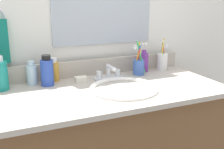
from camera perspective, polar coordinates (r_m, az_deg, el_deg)
The scene contains 13 objects.
countertop at distance 1.37m, azimuth -0.77°, elevation -3.38°, with size 1.15×0.56×0.02m, color #B2A899.
backsplash at distance 1.60m, azimuth -4.51°, elevation 1.46°, with size 1.15×0.02×0.09m, color #B2A899.
back_wall at distance 1.69m, azimuth -5.10°, elevation -2.26°, with size 2.25×0.04×1.30m, color white.
sink_basin at distance 1.37m, azimuth 2.50°, elevation -4.24°, with size 0.34×0.34×0.11m.
faucet at distance 1.52m, azimuth -0.67°, elevation 0.09°, with size 0.16×0.10×0.08m.
bottle_gel_clear at distance 1.48m, azimuth -16.07°, elevation 0.10°, with size 0.05×0.05×0.12m.
bottle_mouthwash_teal at distance 1.43m, azimuth -22.05°, elevation -0.07°, with size 0.08×0.08×0.17m.
bottle_oil_amber at distance 1.51m, azimuth -11.79°, elevation 0.76°, with size 0.05×0.05×0.13m.
bottle_shampoo_blue at distance 1.44m, azimuth -13.19°, elevation 0.59°, with size 0.06×0.06×0.16m.
bottle_cream_purple at distance 1.68m, azimuth 6.54°, elevation 2.55°, with size 0.05×0.05×0.13m.
cup_white_ceramic at distance 1.73m, azimuth 10.28°, elevation 2.71°, with size 0.06×0.07×0.19m.
cup_blue_plastic at distance 1.61m, azimuth 5.48°, elevation 1.83°, with size 0.07×0.08×0.20m.
soap_bar at distance 1.49m, azimuth -6.38°, elevation -0.91°, with size 0.06×0.04×0.02m, color white.
Camera 1 is at (-0.50, -1.20, 1.17)m, focal length 44.62 mm.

